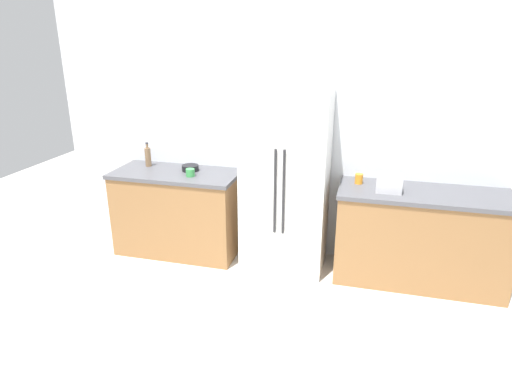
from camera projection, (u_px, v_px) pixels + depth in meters
name	position (u px, v px, depth m)	size (l,w,h in m)	color
ground_plane	(238.00, 347.00, 3.37)	(10.12, 10.12, 0.00)	beige
kitchen_back_panel	(286.00, 117.00, 4.47)	(5.06, 0.10, 2.93)	silver
counter_left	(178.00, 212.00, 4.75)	(1.32, 0.63, 0.91)	olive
counter_right	(420.00, 237.00, 4.15)	(1.56, 0.63, 0.91)	olive
refrigerator	(286.00, 182.00, 4.30)	(0.81, 0.63, 1.80)	white
toaster	(389.00, 183.00, 3.98)	(0.23, 0.16, 0.16)	silver
bottle_a	(148.00, 156.00, 4.76)	(0.06, 0.06, 0.26)	brown
cup_a	(190.00, 173.00, 4.44)	(0.09, 0.09, 0.08)	green
cup_b	(359.00, 179.00, 4.22)	(0.08, 0.08, 0.10)	orange
bowl_a	(190.00, 168.00, 4.62)	(0.17, 0.17, 0.06)	black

